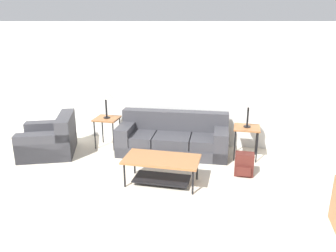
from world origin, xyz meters
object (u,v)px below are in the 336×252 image
side_table_left (107,121)px  side_table_right (247,131)px  table_lamp_right (249,100)px  armchair (50,140)px  backpack (244,165)px  table_lamp_left (105,94)px  coffee_table (162,165)px  couch (173,139)px

side_table_left → side_table_right: 2.91m
table_lamp_right → side_table_right: bearing=0.0°
armchair → side_table_right: size_ratio=2.13×
side_table_left → side_table_right: bearing=0.0°
armchair → backpack: (3.88, -0.18, -0.08)m
table_lamp_left → backpack: (2.88, -0.80, -0.97)m
armchair → coffee_table: size_ratio=1.10×
armchair → backpack: bearing=-2.6°
table_lamp_left → coffee_table: bearing=-42.6°
table_lamp_left → couch: bearing=-1.3°
side_table_right → backpack: (-0.02, -0.80, -0.37)m
table_lamp_right → backpack: table_lamp_right is taller
couch → side_table_left: size_ratio=3.52×
coffee_table → side_table_right: side_table_right is taller
coffee_table → backpack: 1.48m
couch → backpack: 1.63m
side_table_right → armchair: bearing=-170.9°
side_table_left → coffee_table: bearing=-42.6°
side_table_right → backpack: bearing=-91.7°
armchair → coffee_table: bearing=-17.3°
couch → side_table_left: couch is taller
coffee_table → side_table_right: 1.98m
side_table_right → backpack: 0.88m
couch → table_lamp_left: 1.69m
side_table_left → table_lamp_left: table_lamp_left is taller
table_lamp_right → backpack: 1.26m
table_lamp_left → table_lamp_right: same height
side_table_left → table_lamp_right: size_ratio=0.98×
side_table_left → table_lamp_right: table_lamp_right is taller
armchair → coffee_table: (2.54, -0.79, 0.06)m
couch → armchair: (-2.45, -0.59, -0.02)m
side_table_right → table_lamp_left: 2.97m
backpack → side_table_right: bearing=88.3°
side_table_left → table_lamp_left: size_ratio=0.98×
table_lamp_left → armchair: bearing=-148.1°
side_table_left → side_table_right: (2.91, 0.00, 0.00)m
couch → backpack: bearing=-28.2°
backpack → couch: bearing=151.8°
couch → side_table_left: bearing=178.7°
side_table_left → table_lamp_right: (2.91, 0.00, 0.60)m
couch → side_table_right: couch is taller
coffee_table → side_table_left: 2.10m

